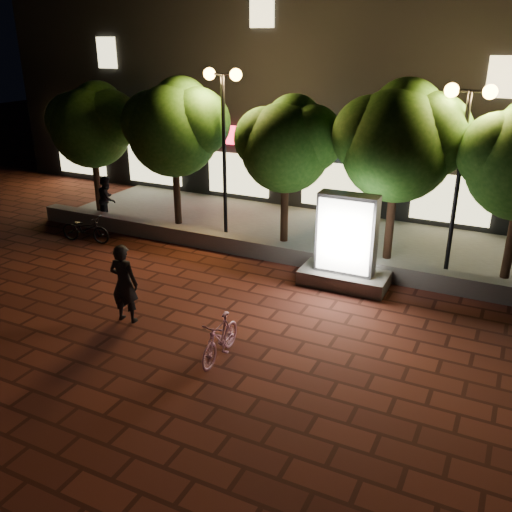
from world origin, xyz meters
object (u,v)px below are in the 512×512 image
Objects in this scene: street_lamp_left at (223,111)px; scooter_pink at (220,338)px; ad_kiosk at (346,249)px; tree_left at (176,125)px; tree_right at (401,138)px; scooter_parked at (85,229)px; rider at (124,283)px; street_lamp_right at (465,132)px; tree_mid at (288,141)px; pedestrian at (107,199)px; tree_far_left at (93,122)px.

scooter_pink is (3.53, -6.57, -3.57)m from street_lamp_left.
tree_left is at bearing 161.13° from ad_kiosk.
scooter_parked is at bearing -162.88° from tree_right.
rider is (2.73, -6.38, -2.50)m from tree_left.
street_lamp_right is 2.95× the size of scooter_parked.
tree_mid is 7.51m from scooter_pink.
scooter_parked is at bearing -43.91° from rider.
pedestrian is (-6.35, -0.96, -2.33)m from tree_mid.
street_lamp_left is 7.00m from street_lamp_right.
rider is 1.11× the size of scooter_parked.
ad_kiosk is 1.54× the size of pedestrian.
ad_kiosk is 8.42m from scooter_parked.
ad_kiosk is at bearing -40.67° from tree_mid.
tree_mid is at bearing -106.39° from rider.
rider is (-3.90, -4.11, -0.06)m from ad_kiosk.
street_lamp_right is at bearing -1.68° from tree_left.
street_lamp_right is 4.21m from ad_kiosk.
tree_far_left is 0.95× the size of tree_left.
pedestrian is (-5.08, 5.42, -0.06)m from rider.
scooter_pink is (-3.47, -6.57, -3.43)m from street_lamp_right.
tree_mid is at bearing -107.37° from pedestrian.
tree_left is 0.98× the size of street_lamp_right.
tree_left is 7.30m from tree_right.
street_lamp_left is (-5.36, -0.26, 0.46)m from tree_right.
street_lamp_left is 3.22× the size of pedestrian.
ad_kiosk is (2.64, -2.27, -2.21)m from tree_mid.
street_lamp_right is 3.25× the size of scooter_pink.
tree_right reaches higher than tree_mid.
tree_far_left is at bearing 24.07° from pedestrian.
tree_right is at bearing 170.90° from street_lamp_right.
rider is (0.79, -6.12, -3.09)m from street_lamp_left.
street_lamp_left reaches higher than tree_mid.
scooter_pink is (-1.16, -4.57, -0.54)m from ad_kiosk.
scooter_parked is at bearing -145.66° from street_lamp_left.
tree_far_left is 2.74× the size of scooter_parked.
tree_left is 2.05m from street_lamp_left.
tree_far_left is at bearing 23.52° from scooter_parked.
tree_far_left reaches higher than scooter_pink.
tree_right is 9.97m from scooter_parked.
street_lamp_left is at bearing 180.00° from street_lamp_right.
tree_mid reaches higher than scooter_parked.
scooter_pink is (1.48, -6.83, -2.76)m from tree_mid.
street_lamp_left is 1.04× the size of street_lamp_right.
ad_kiosk is at bearing 73.26° from scooter_pink.
tree_left is 2.90× the size of scooter_parked.
tree_mid is at bearing 99.74° from scooter_pink.
tree_mid is 0.87× the size of street_lamp_left.
tree_left is at bearing -40.75° from scooter_parked.
pedestrian is at bearing -171.37° from tree_mid.
street_lamp_left is 2.75× the size of rider.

